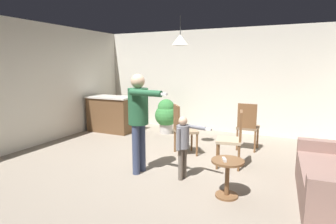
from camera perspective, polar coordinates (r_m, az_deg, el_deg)
name	(u,v)px	position (r m, az deg, el deg)	size (l,w,h in m)	color
ground	(161,169)	(4.85, -1.45, -11.76)	(7.68, 7.68, 0.00)	gray
wall_back	(214,81)	(7.53, 9.47, 6.33)	(6.40, 0.10, 2.70)	silver
wall_left	(26,85)	(6.61, -27.29, 4.94)	(0.10, 6.40, 2.70)	silver
kitchen_counter	(111,114)	(7.57, -11.62, -0.37)	(1.26, 0.66, 0.95)	brown
side_table_by_couch	(227,174)	(3.89, 12.13, -12.34)	(0.44, 0.44, 0.52)	brown
person_adult	(139,113)	(4.48, -6.00, -0.15)	(0.79, 0.52, 1.63)	#384260
person_child	(183,141)	(4.28, 3.17, -5.93)	(0.55, 0.28, 1.00)	#60564C
dining_chair_by_counter	(182,128)	(5.50, 2.94, -3.24)	(0.59, 0.59, 1.00)	brown
dining_chair_near_wall	(233,137)	(4.93, 13.32, -4.99)	(0.49, 0.49, 1.00)	brown
dining_chair_centre_back	(248,125)	(5.99, 16.09, -2.53)	(0.43, 0.43, 1.00)	brown
potted_plant_corner	(166,115)	(7.21, -0.39, -0.52)	(0.59, 0.59, 0.90)	#B7B2AD
spare_remote_on_table	(224,160)	(3.78, 11.53, -9.58)	(0.04, 0.13, 0.04)	white
ceiling_light_pendant	(180,40)	(5.50, 2.53, 14.66)	(0.32, 0.32, 0.55)	silver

